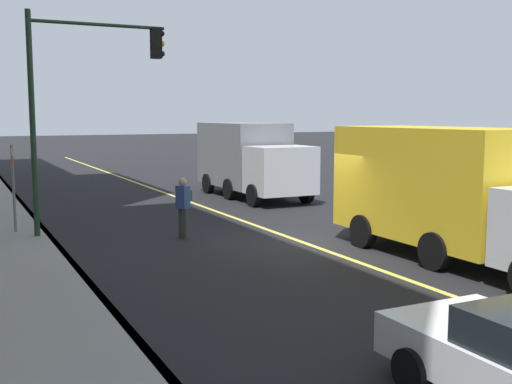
# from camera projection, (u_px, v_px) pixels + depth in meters

# --- Properties ---
(ground) EXTENTS (200.00, 200.00, 0.00)m
(ground) POSITION_uv_depth(u_px,v_px,m) (303.00, 243.00, 17.61)
(ground) COLOR black
(sidewalk_slab) EXTENTS (80.00, 3.03, 0.15)m
(sidewalk_slab) POSITION_uv_depth(u_px,v_px,m) (7.00, 270.00, 14.17)
(sidewalk_slab) COLOR gray
(sidewalk_slab) RESTS_ON ground
(curb_edge) EXTENTS (80.00, 0.16, 0.15)m
(curb_edge) POSITION_uv_depth(u_px,v_px,m) (71.00, 264.00, 14.80)
(curb_edge) COLOR slate
(curb_edge) RESTS_ON ground
(lane_stripe_center) EXTENTS (80.00, 0.16, 0.01)m
(lane_stripe_center) POSITION_uv_depth(u_px,v_px,m) (303.00, 242.00, 17.61)
(lane_stripe_center) COLOR #D8CC4C
(lane_stripe_center) RESTS_ON ground
(truck_gray) EXTENTS (7.01, 2.67, 3.24)m
(truck_gray) POSITION_uv_depth(u_px,v_px,m) (250.00, 158.00, 27.30)
(truck_gray) COLOR silver
(truck_gray) RESTS_ON ground
(truck_yellow) EXTENTS (8.00, 2.54, 3.28)m
(truck_yellow) POSITION_uv_depth(u_px,v_px,m) (455.00, 192.00, 15.32)
(truck_yellow) COLOR silver
(truck_yellow) RESTS_ON ground
(pedestrian_with_backpack) EXTENTS (0.47, 0.45, 1.78)m
(pedestrian_with_backpack) POSITION_uv_depth(u_px,v_px,m) (183.00, 203.00, 18.19)
(pedestrian_with_backpack) COLOR #383838
(pedestrian_with_backpack) RESTS_ON ground
(traffic_light_mast) EXTENTS (0.28, 3.99, 6.49)m
(traffic_light_mast) POSITION_uv_depth(u_px,v_px,m) (82.00, 87.00, 17.94)
(traffic_light_mast) COLOR #1E3823
(traffic_light_mast) RESTS_ON ground
(street_sign_post) EXTENTS (0.60, 0.08, 2.73)m
(street_sign_post) POSITION_uv_depth(u_px,v_px,m) (13.00, 183.00, 18.29)
(street_sign_post) COLOR slate
(street_sign_post) RESTS_ON ground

